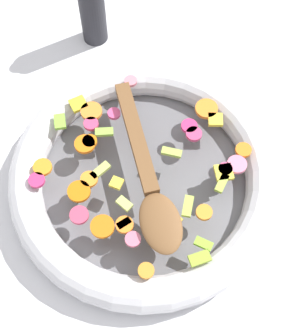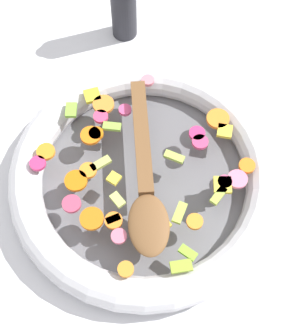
# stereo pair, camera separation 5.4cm
# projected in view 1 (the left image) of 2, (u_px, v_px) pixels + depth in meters

# --- Properties ---
(ground_plane) EXTENTS (4.00, 4.00, 0.00)m
(ground_plane) POSITION_uv_depth(u_px,v_px,m) (144.00, 183.00, 0.72)
(ground_plane) COLOR silver
(skillet) EXTENTS (0.40, 0.40, 0.05)m
(skillet) POSITION_uv_depth(u_px,v_px,m) (144.00, 176.00, 0.70)
(skillet) COLOR slate
(skillet) RESTS_ON ground_plane
(chopped_vegetables) EXTENTS (0.30, 0.32, 0.01)m
(chopped_vegetables) POSITION_uv_depth(u_px,v_px,m) (139.00, 169.00, 0.67)
(chopped_vegetables) COLOR orange
(chopped_vegetables) RESTS_ON skillet
(wooden_spoon) EXTENTS (0.21, 0.24, 0.01)m
(wooden_spoon) POSITION_uv_depth(u_px,v_px,m) (149.00, 182.00, 0.65)
(wooden_spoon) COLOR brown
(wooden_spoon) RESTS_ON chopped_vegetables
(pepper_mill) EXTENTS (0.04, 0.04, 0.18)m
(pepper_mill) POSITION_uv_depth(u_px,v_px,m) (91.00, 3.00, 0.79)
(pepper_mill) COLOR #232328
(pepper_mill) RESTS_ON ground_plane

